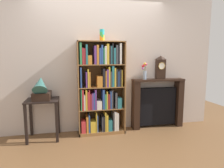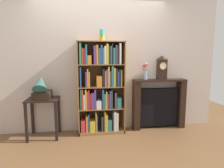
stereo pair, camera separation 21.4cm
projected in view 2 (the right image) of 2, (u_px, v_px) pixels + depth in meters
The scene contains 9 objects.
ground_plane at pixel (102, 134), 3.63m from camera, with size 7.60×6.40×0.02m, color brown.
wall_back at pixel (103, 64), 3.75m from camera, with size 4.60×0.08×2.60m, color beige.
bookshelf at pixel (101, 90), 3.60m from camera, with size 0.86×0.33×1.72m.
cup_stack at pixel (102, 35), 3.48m from camera, with size 0.09×0.09×0.21m.
side_table_left at pixel (43, 109), 3.43m from camera, with size 0.55×0.47×0.71m.
gramophone at pixel (42, 89), 3.33m from camera, with size 0.29×0.46×0.48m.
fireplace_mantel at pixel (159, 104), 3.90m from camera, with size 1.06×0.22×1.00m.
mantel_clock at pixel (162, 68), 3.78m from camera, with size 0.18×0.11×0.46m.
flower_vase at pixel (145, 72), 3.75m from camera, with size 0.12×0.09×0.33m.
Camera 2 is at (-0.32, -3.45, 1.45)m, focal length 30.91 mm.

